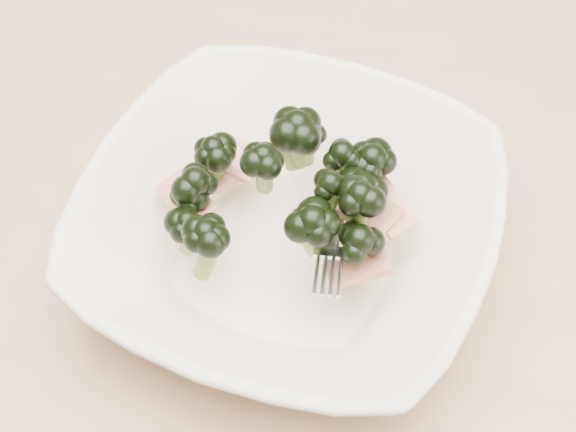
% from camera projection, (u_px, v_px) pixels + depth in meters
% --- Properties ---
extents(dining_table, '(1.20, 0.80, 0.75)m').
position_uv_depth(dining_table, '(262.00, 260.00, 0.74)').
color(dining_table, tan).
rests_on(dining_table, ground).
extents(broccoli_dish, '(0.35, 0.35, 0.12)m').
position_uv_depth(broccoli_dish, '(289.00, 222.00, 0.59)').
color(broccoli_dish, beige).
rests_on(broccoli_dish, dining_table).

